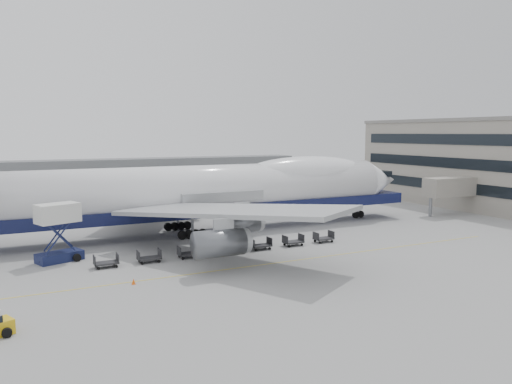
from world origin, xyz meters
TOP-DOWN VIEW (x-y plane):
  - ground at (0.00, 0.00)m, footprint 260.00×260.00m
  - apron_line at (0.00, -6.00)m, footprint 60.00×0.15m
  - hangar at (-10.00, 70.00)m, footprint 110.00×8.00m
  - airliner at (0.64, 12.00)m, footprint 67.00×55.30m
  - catering_truck at (-18.90, 4.52)m, footprint 4.86×4.04m
  - traffic_cone at (-13.90, -6.72)m, footprint 0.35×0.35m
  - dolly_0 at (-15.06, -0.08)m, footprint 2.30×1.35m
  - dolly_1 at (-10.81, -0.08)m, footprint 2.30×1.35m
  - dolly_2 at (-6.57, -0.08)m, footprint 2.30×1.35m
  - dolly_3 at (-2.33, -0.08)m, footprint 2.30×1.35m
  - dolly_4 at (1.91, -0.08)m, footprint 2.30×1.35m
  - dolly_5 at (6.16, -0.08)m, footprint 2.30×1.35m
  - dolly_6 at (10.40, -0.08)m, footprint 2.30×1.35m

SIDE VIEW (x-z plane):
  - ground at x=0.00m, z-range 0.00..0.00m
  - apron_line at x=0.00m, z-range 0.00..0.01m
  - traffic_cone at x=-13.90m, z-range -0.01..0.50m
  - dolly_0 at x=-15.06m, z-range -0.12..1.18m
  - dolly_1 at x=-10.81m, z-range -0.12..1.18m
  - dolly_2 at x=-6.57m, z-range -0.12..1.18m
  - dolly_3 at x=-2.33m, z-range -0.12..1.18m
  - dolly_4 at x=1.91m, z-range -0.12..1.18m
  - dolly_5 at x=6.16m, z-range -0.12..1.18m
  - dolly_6 at x=10.40m, z-range -0.12..1.18m
  - catering_truck at x=-18.90m, z-range 0.44..6.41m
  - hangar at x=-10.00m, z-range 0.00..7.00m
  - airliner at x=0.64m, z-range -4.37..15.61m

